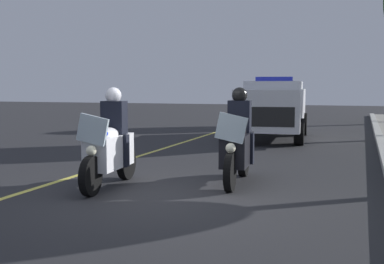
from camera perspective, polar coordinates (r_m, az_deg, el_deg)
The scene contains 5 objects.
ground_plane at distance 7.95m, azimuth -3.37°, elevation -7.37°, with size 80.00×80.00×0.00m, color #28282B.
lane_stripe_center at distance 9.05m, azimuth -16.98°, elevation -6.02°, with size 48.00×0.12×0.01m, color #E0D14C.
police_motorcycle_lead_left at distance 8.68m, azimuth -9.38°, elevation -1.68°, with size 2.14×0.62×1.72m.
police_motorcycle_lead_right at distance 8.93m, azimuth 5.25°, elevation -1.43°, with size 2.14×0.62×1.72m.
police_suv at distance 16.59m, azimuth 9.32°, elevation 2.87°, with size 5.03×2.38×2.05m.
Camera 1 is at (7.17, 2.95, 1.73)m, focal length 46.56 mm.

